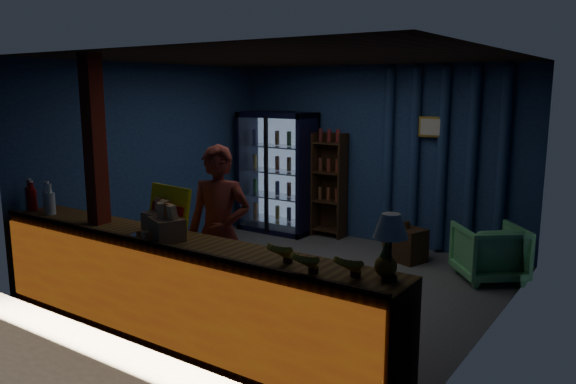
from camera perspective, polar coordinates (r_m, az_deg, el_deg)
name	(u,v)px	position (r m, az deg, el deg)	size (l,w,h in m)	color
ground	(293,281)	(6.79, 0.56, -9.01)	(4.60, 4.60, 0.00)	#515154
room_walls	(294,150)	(6.44, 0.58, 4.26)	(4.60, 4.60, 4.60)	navy
counter	(176,290)	(5.25, -11.31, -9.69)	(4.40, 0.57, 0.99)	brown
support_post	(98,188)	(5.83, -18.78, 0.35)	(0.16, 0.16, 2.60)	maroon
beverage_cooler	(280,173)	(8.96, -0.82, 1.95)	(1.20, 0.62, 1.90)	black
bottle_shelf	(330,185)	(8.65, 4.33, 0.67)	(0.50, 0.28, 1.60)	#392312
curtain_folds	(442,160)	(7.94, 15.35, 3.13)	(1.74, 0.14, 2.50)	navy
framed_picture	(432,127)	(7.91, 14.38, 6.42)	(0.36, 0.04, 0.28)	gold
shopkeeper	(219,233)	(5.55, -6.99, -4.19)	(0.63, 0.42, 1.74)	maroon
green_chair	(489,252)	(7.16, 19.77, -5.77)	(0.72, 0.74, 0.68)	#61C273
side_table	(406,244)	(7.65, 11.87, -5.21)	(0.58, 0.50, 0.54)	#392312
yellow_sign	(169,210)	(5.27, -12.01, -1.77)	(0.56, 0.18, 0.44)	#FFEC0D
soda_bottles	(40,199)	(6.68, -23.89, -0.64)	(0.61, 0.18, 0.33)	#B20D0B
snack_box_left	(167,227)	(5.06, -12.21, -3.52)	(0.38, 0.35, 0.32)	#966748
snack_box_centre	(162,221)	(5.30, -12.66, -2.91)	(0.33, 0.28, 0.32)	#966748
pastry_tray	(154,235)	(5.20, -13.46, -4.23)	(0.42, 0.42, 0.07)	silver
banana_bunches	(315,260)	(4.12, 2.76, -6.88)	(0.85, 0.32, 0.18)	gold
table_lamp	(391,229)	(3.91, 10.40, -3.68)	(0.24, 0.24, 0.48)	black
pineapple	(386,263)	(4.03, 9.91, -7.10)	(0.16, 0.16, 0.27)	#985C1B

